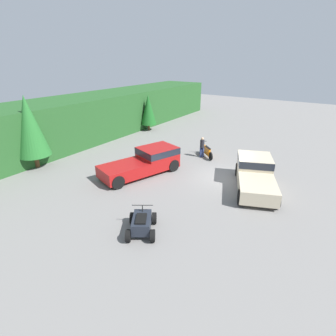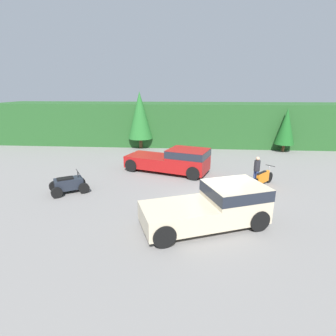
{
  "view_description": "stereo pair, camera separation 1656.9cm",
  "coord_description": "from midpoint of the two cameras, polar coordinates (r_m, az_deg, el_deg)",
  "views": [
    {
      "loc": [
        -16.36,
        -5.94,
        7.96
      ],
      "look_at": [
        -2.6,
        3.08,
        0.95
      ],
      "focal_mm": 28.0,
      "sensor_mm": 36.0,
      "label": 1
    },
    {
      "loc": [
        -1.34,
        -12.57,
        5.7
      ],
      "look_at": [
        -2.6,
        3.08,
        0.95
      ],
      "focal_mm": 28.0,
      "sensor_mm": 36.0,
      "label": 2
    }
  ],
  "objects": [
    {
      "name": "pickup_truck_second",
      "position": [
        12.7,
        49.78,
        -17.32
      ],
      "size": [
        5.74,
        3.98,
        1.77
      ],
      "rotation": [
        0.0,
        0.0,
        0.38
      ],
      "color": "beige",
      "rests_on": "ground_plane"
    },
    {
      "name": "tree_left",
      "position": [
        22.68,
        11.51,
        7.38
      ],
      "size": [
        2.42,
        2.42,
        5.5
      ],
      "color": "brown",
      "rests_on": "ground_plane"
    },
    {
      "name": "tree_mid_left",
      "position": [
        27.58,
        41.15,
        3.38
      ],
      "size": [
        1.78,
        1.78,
        4.05
      ],
      "color": "brown",
      "rests_on": "ground_plane"
    },
    {
      "name": "quad_atv",
      "position": [
        12.07,
        7.55,
        -15.13
      ],
      "size": [
        2.45,
        2.24,
        1.18
      ],
      "rotation": [
        0.0,
        0.0,
        0.57
      ],
      "color": "black",
      "rests_on": "ground_plane"
    },
    {
      "name": "dirt_bike",
      "position": [
        18.27,
        46.06,
        -8.97
      ],
      "size": [
        1.71,
        1.86,
        1.14
      ],
      "rotation": [
        0.0,
        0.0,
        0.83
      ],
      "color": "black",
      "rests_on": "ground_plane"
    },
    {
      "name": "rider_person",
      "position": [
        18.1,
        44.97,
        -7.29
      ],
      "size": [
        0.49,
        0.49,
        1.76
      ],
      "rotation": [
        0.0,
        0.0,
        0.51
      ],
      "color": "navy",
      "rests_on": "ground_plane"
    },
    {
      "name": "hillside_backdrop",
      "position": [
        27.17,
        23.65,
        5.47
      ],
      "size": [
        44.0,
        6.0,
        4.27
      ],
      "color": "#235123",
      "rests_on": "ground_plane"
    },
    {
      "name": "pickup_truck_red",
      "position": [
        16.88,
        27.17,
        -5.51
      ],
      "size": [
        6.23,
        3.96,
        1.77
      ],
      "rotation": [
        0.0,
        0.0,
        -0.33
      ],
      "color": "maroon",
      "rests_on": "ground_plane"
    },
    {
      "name": "ground_plane",
      "position": [
        14.51,
        43.36,
        -16.29
      ],
      "size": [
        80.0,
        80.0,
        0.0
      ],
      "primitive_type": "plane",
      "color": "slate"
    }
  ]
}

